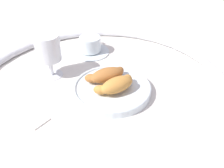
{
  "coord_description": "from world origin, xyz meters",
  "views": [
    {
      "loc": [
        -0.31,
        -0.51,
        0.47
      ],
      "look_at": [
        0.03,
        -0.02,
        0.03
      ],
      "focal_mm": 41.12,
      "sensor_mm": 36.0,
      "label": 1
    }
  ],
  "objects_px": {
    "pastry_plate": "(112,89)",
    "juice_glass_left": "(48,49)",
    "coffee_cup_near": "(90,46)",
    "croissant_large": "(116,85)",
    "croissant_small": "(107,75)",
    "sugar_packet": "(38,121)"
  },
  "relations": [
    {
      "from": "coffee_cup_near",
      "to": "juice_glass_left",
      "type": "distance_m",
      "value": 0.2
    },
    {
      "from": "croissant_large",
      "to": "juice_glass_left",
      "type": "distance_m",
      "value": 0.24
    },
    {
      "from": "coffee_cup_near",
      "to": "juice_glass_left",
      "type": "relative_size",
      "value": 0.97
    },
    {
      "from": "croissant_small",
      "to": "juice_glass_left",
      "type": "bearing_deg",
      "value": 126.08
    },
    {
      "from": "croissant_large",
      "to": "croissant_small",
      "type": "bearing_deg",
      "value": 85.31
    },
    {
      "from": "pastry_plate",
      "to": "croissant_small",
      "type": "relative_size",
      "value": 1.68
    },
    {
      "from": "pastry_plate",
      "to": "juice_glass_left",
      "type": "height_order",
      "value": "juice_glass_left"
    },
    {
      "from": "juice_glass_left",
      "to": "sugar_packet",
      "type": "bearing_deg",
      "value": -123.44
    },
    {
      "from": "juice_glass_left",
      "to": "sugar_packet",
      "type": "distance_m",
      "value": 0.23
    },
    {
      "from": "pastry_plate",
      "to": "croissant_large",
      "type": "bearing_deg",
      "value": -94.54
    },
    {
      "from": "croissant_large",
      "to": "juice_glass_left",
      "type": "bearing_deg",
      "value": 117.15
    },
    {
      "from": "croissant_small",
      "to": "juice_glass_left",
      "type": "distance_m",
      "value": 0.19
    },
    {
      "from": "pastry_plate",
      "to": "coffee_cup_near",
      "type": "relative_size",
      "value": 1.67
    },
    {
      "from": "pastry_plate",
      "to": "sugar_packet",
      "type": "relative_size",
      "value": 4.54
    },
    {
      "from": "pastry_plate",
      "to": "coffee_cup_near",
      "type": "height_order",
      "value": "coffee_cup_near"
    },
    {
      "from": "pastry_plate",
      "to": "croissant_large",
      "type": "relative_size",
      "value": 1.66
    },
    {
      "from": "croissant_large",
      "to": "croissant_small",
      "type": "xyz_separation_m",
      "value": [
        0.0,
        0.05,
        0.0
      ]
    },
    {
      "from": "juice_glass_left",
      "to": "pastry_plate",
      "type": "bearing_deg",
      "value": -59.38
    },
    {
      "from": "pastry_plate",
      "to": "coffee_cup_near",
      "type": "xyz_separation_m",
      "value": [
        0.07,
        0.24,
        0.01
      ]
    },
    {
      "from": "croissant_small",
      "to": "sugar_packet",
      "type": "bearing_deg",
      "value": -173.69
    },
    {
      "from": "croissant_small",
      "to": "pastry_plate",
      "type": "bearing_deg",
      "value": -94.8
    },
    {
      "from": "croissant_small",
      "to": "juice_glass_left",
      "type": "relative_size",
      "value": 0.96
    }
  ]
}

